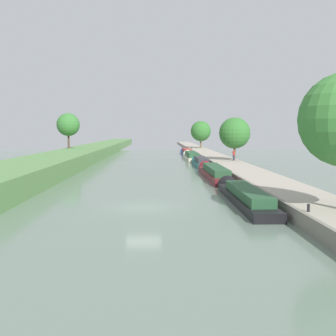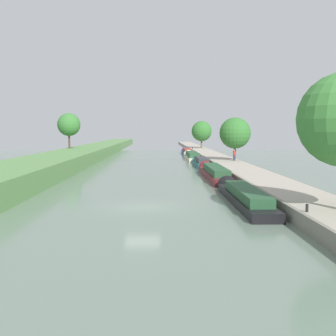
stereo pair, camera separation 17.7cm
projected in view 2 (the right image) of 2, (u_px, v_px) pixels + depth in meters
The scene contains 14 objects.
ground_plane at pixel (142, 207), 28.12m from camera, with size 160.00×160.00×0.00m, color slate.
right_towpath at pixel (302, 200), 28.34m from camera, with size 4.43×260.00×0.88m.
stone_quay at pixel (269, 200), 28.28m from camera, with size 0.25×260.00×0.93m.
narrowboat_black at pixel (243, 195), 30.17m from camera, with size 1.94×14.20×1.86m.
narrowboat_maroon at pixel (214, 172), 46.08m from camera, with size 2.05×16.12×2.04m.
narrowboat_teal at pixel (201, 162), 61.01m from camera, with size 1.82×11.03×1.89m.
narrowboat_cream at pixel (192, 156), 75.58m from camera, with size 2.17×16.43×2.13m.
narrowboat_blue at pixel (187, 152), 90.80m from camera, with size 1.88×13.82×1.86m.
tree_rightbank_midnear at pixel (235, 133), 60.15m from camera, with size 4.69×4.69×6.46m.
tree_rightbank_midfar at pixel (202, 131), 102.80m from camera, with size 5.19×5.19×6.91m.
tree_leftbank_downstream at pixel (69, 125), 74.84m from camera, with size 4.28×4.28×6.60m.
person_walking at pixel (234, 155), 59.82m from camera, with size 0.34×0.34×1.66m.
mooring_bollard_near at pixel (307, 208), 22.16m from camera, with size 0.16×0.16×0.45m.
mooring_bollard_far at pixel (193, 148), 97.19m from camera, with size 0.16×0.16×0.45m.
Camera 2 is at (1.18, -27.77, 5.39)m, focal length 42.79 mm.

